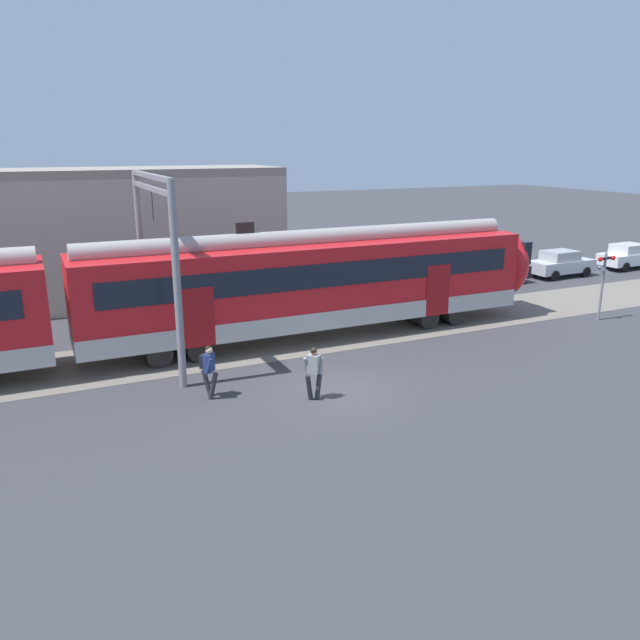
# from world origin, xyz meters

# --- Properties ---
(ground_plane) EXTENTS (160.00, 160.00, 0.00)m
(ground_plane) POSITION_xyz_m (0.00, 0.00, 0.00)
(ground_plane) COLOR #38383D
(track_bed) EXTENTS (80.00, 4.40, 0.01)m
(track_bed) POSITION_xyz_m (-9.17, 5.58, 0.01)
(track_bed) COLOR slate
(track_bed) RESTS_ON ground
(commuter_train) EXTENTS (38.05, 3.07, 4.73)m
(commuter_train) POSITION_xyz_m (-6.68, 5.57, 2.25)
(commuter_train) COLOR #B7B2AD
(commuter_train) RESTS_ON ground
(pedestrian_navy) EXTENTS (0.53, 0.67, 1.67)m
(pedestrian_navy) POSITION_xyz_m (-3.61, 1.14, 0.99)
(pedestrian_navy) COLOR #28282D
(pedestrian_navy) RESTS_ON ground
(pedestrian_grey) EXTENTS (0.70, 0.46, 1.67)m
(pedestrian_grey) POSITION_xyz_m (-0.78, -0.33, 0.96)
(pedestrian_grey) COLOR #28282D
(pedestrian_grey) RESTS_ON ground
(parked_car_black) EXTENTS (4.04, 1.84, 1.54)m
(parked_car_black) POSITION_xyz_m (14.97, 10.37, 0.78)
(parked_car_black) COLOR black
(parked_car_black) RESTS_ON ground
(parked_car_silver) EXTENTS (4.03, 1.82, 1.54)m
(parked_car_silver) POSITION_xyz_m (19.90, 10.27, 0.78)
(parked_car_silver) COLOR #B7BABF
(parked_car_silver) RESTS_ON ground
(parked_car_white) EXTENTS (4.03, 1.82, 1.54)m
(parked_car_white) POSITION_xyz_m (25.71, 10.37, 0.78)
(parked_car_white) COLOR silver
(parked_car_white) RESTS_ON ground
(catenary_gantry) EXTENTS (0.24, 6.64, 6.53)m
(catenary_gantry) POSITION_xyz_m (-4.14, 5.58, 4.31)
(catenary_gantry) COLOR gray
(catenary_gantry) RESTS_ON ground
(crossing_signal) EXTENTS (0.96, 0.22, 3.00)m
(crossing_signal) POSITION_xyz_m (14.32, 2.47, 2.01)
(crossing_signal) COLOR gray
(crossing_signal) RESTS_ON ground
(background_building) EXTENTS (18.85, 5.00, 9.20)m
(background_building) POSITION_xyz_m (-5.70, 15.28, 3.21)
(background_building) COLOR #B2A899
(background_building) RESTS_ON ground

